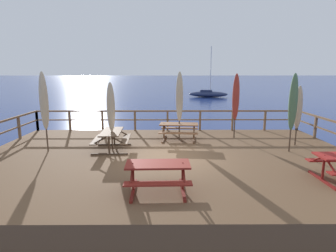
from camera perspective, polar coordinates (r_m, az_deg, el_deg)
The scene contains 13 objects.
ground_plane at distance 10.66m, azimuth 0.02°, elevation -10.23°, with size 600.00×600.00×0.00m, color navy.
wooden_deck at distance 10.53m, azimuth 0.02°, elevation -8.22°, with size 14.20×9.49×0.79m, color brown.
railing_waterside_far at distance 14.72m, azimuth -0.09°, elevation 1.93°, with size 14.00×0.10×1.09m.
picnic_table_back_right at distance 11.30m, azimuth -11.53°, elevation -2.09°, with size 1.48×1.84×0.78m.
picnic_table_back_left at distance 12.69m, azimuth 2.26°, elevation -0.44°, with size 1.87×1.57×0.78m.
picnic_table_front_left at distance 7.29m, azimuth -2.09°, elevation -9.29°, with size 1.70×1.44×0.78m.
patio_umbrella_tall_mid_left at distance 11.11m, azimuth -11.69°, elevation 3.79°, with size 0.32×0.32×2.71m.
patio_umbrella_tall_mid_right at distance 12.50m, azimuth 2.39°, elevation 5.99°, with size 0.32×0.32×3.11m.
patio_umbrella_tall_back_left at distance 12.78m, azimuth 25.26°, elevation 3.41°, with size 0.32×0.32×2.54m.
patio_umbrella_short_mid at distance 11.62m, azimuth -24.20°, elevation 4.65°, with size 0.32×0.32×3.11m.
patio_umbrella_short_back at distance 13.28m, azimuth 13.80°, elevation 5.74°, with size 0.32×0.32×3.03m.
patio_umbrella_tall_front at distance 11.62m, azimuth 24.37°, elevation 4.44°, with size 0.32×0.32×3.05m.
sailboat_distant at distance 43.94m, azimuth 8.25°, elevation 6.58°, with size 6.21×2.77×7.72m.
Camera 1 is at (-0.07, -9.93, 3.88)m, focal length 29.58 mm.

